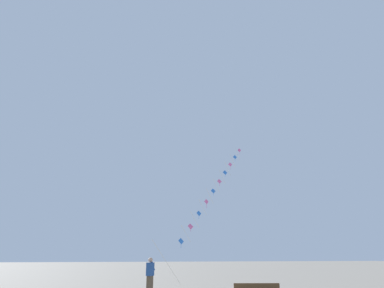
# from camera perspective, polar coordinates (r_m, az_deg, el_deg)

# --- Properties ---
(kite_train) EXTENTS (8.99, 10.79, 11.24)m
(kite_train) POSITION_cam_1_polar(r_m,az_deg,el_deg) (26.36, 3.07, -8.05)
(kite_train) COLOR brown
(kite_train) RESTS_ON ground_plane
(kite_flyer) EXTENTS (0.49, 0.59, 1.71)m
(kite_flyer) POSITION_cam_1_polar(r_m,az_deg,el_deg) (18.19, -6.71, -20.11)
(kite_flyer) COLOR brown
(kite_flyer) RESTS_ON ground_plane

